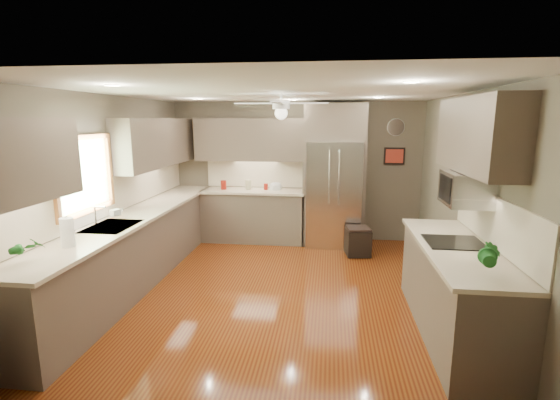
% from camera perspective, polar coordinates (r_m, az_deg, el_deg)
% --- Properties ---
extents(floor, '(5.00, 5.00, 0.00)m').
position_cam_1_polar(floor, '(5.38, -0.25, -12.69)').
color(floor, '#4E1A0A').
rests_on(floor, ground).
extents(ceiling, '(5.00, 5.00, 0.00)m').
position_cam_1_polar(ceiling, '(4.92, -0.27, 14.96)').
color(ceiling, white).
rests_on(ceiling, ground).
extents(wall_back, '(4.50, 0.00, 4.50)m').
position_cam_1_polar(wall_back, '(7.46, 2.20, 4.07)').
color(wall_back, brown).
rests_on(wall_back, ground).
extents(wall_front, '(4.50, 0.00, 4.50)m').
position_cam_1_polar(wall_front, '(2.63, -7.33, -9.60)').
color(wall_front, brown).
rests_on(wall_front, ground).
extents(wall_left, '(0.00, 5.00, 5.00)m').
position_cam_1_polar(wall_left, '(5.74, -23.16, 0.99)').
color(wall_left, brown).
rests_on(wall_left, ground).
extents(wall_right, '(0.00, 5.00, 5.00)m').
position_cam_1_polar(wall_right, '(5.22, 25.05, -0.09)').
color(wall_right, brown).
rests_on(wall_right, ground).
extents(canister_a, '(0.10, 0.10, 0.17)m').
position_cam_1_polar(canister_a, '(7.40, -7.94, 2.11)').
color(canister_a, maroon).
rests_on(canister_a, back_run).
extents(canister_c, '(0.14, 0.14, 0.17)m').
position_cam_1_polar(canister_c, '(7.33, -4.47, 2.18)').
color(canister_c, '#B8B38A').
rests_on(canister_c, back_run).
extents(canister_d, '(0.09, 0.09, 0.11)m').
position_cam_1_polar(canister_d, '(7.28, -2.01, 1.90)').
color(canister_d, maroon).
rests_on(canister_d, back_run).
extents(soap_bottle, '(0.10, 0.10, 0.17)m').
position_cam_1_polar(soap_bottle, '(5.55, -22.05, -1.59)').
color(soap_bottle, white).
rests_on(soap_bottle, left_run).
extents(potted_plant_left, '(0.19, 0.16, 0.30)m').
position_cam_1_polar(potted_plant_left, '(4.17, -31.82, -5.63)').
color(potted_plant_left, '#1B6020').
rests_on(potted_plant_left, left_run).
extents(potted_plant_right, '(0.22, 0.19, 0.34)m').
position_cam_1_polar(potted_plant_right, '(3.69, 27.54, -6.95)').
color(potted_plant_right, '#1B6020').
rests_on(potted_plant_right, right_run).
extents(bowl, '(0.29, 0.29, 0.06)m').
position_cam_1_polar(bowl, '(7.26, -0.63, 1.62)').
color(bowl, '#B8B38A').
rests_on(bowl, back_run).
extents(left_run, '(0.65, 4.70, 1.45)m').
position_cam_1_polar(left_run, '(5.90, -19.36, -6.13)').
color(left_run, brown).
rests_on(left_run, ground).
extents(back_run, '(1.85, 0.65, 1.45)m').
position_cam_1_polar(back_run, '(7.40, -3.65, -2.03)').
color(back_run, brown).
rests_on(back_run, ground).
extents(uppers, '(4.50, 4.70, 0.95)m').
position_cam_1_polar(uppers, '(5.76, -6.76, 8.09)').
color(uppers, brown).
rests_on(uppers, wall_left).
extents(window, '(0.05, 1.12, 0.92)m').
position_cam_1_polar(window, '(5.26, -25.84, 3.23)').
color(window, '#BFF2B2').
rests_on(window, wall_left).
extents(sink, '(0.50, 0.70, 0.32)m').
position_cam_1_polar(sink, '(5.23, -22.57, -3.74)').
color(sink, silver).
rests_on(sink, left_run).
extents(refrigerator, '(1.06, 0.75, 2.45)m').
position_cam_1_polar(refrigerator, '(7.10, 7.60, 3.11)').
color(refrigerator, silver).
rests_on(refrigerator, ground).
extents(right_run, '(0.70, 2.20, 1.45)m').
position_cam_1_polar(right_run, '(4.60, 23.43, -11.36)').
color(right_run, brown).
rests_on(right_run, ground).
extents(microwave, '(0.43, 0.55, 0.34)m').
position_cam_1_polar(microwave, '(4.60, 24.69, 1.45)').
color(microwave, silver).
rests_on(microwave, wall_right).
extents(ceiling_fan, '(1.18, 1.18, 0.32)m').
position_cam_1_polar(ceiling_fan, '(5.21, 0.16, 12.91)').
color(ceiling_fan, white).
rests_on(ceiling_fan, ceiling).
extents(recessed_lights, '(2.84, 3.14, 0.01)m').
position_cam_1_polar(recessed_lights, '(5.33, -0.14, 14.62)').
color(recessed_lights, white).
rests_on(recessed_lights, ceiling).
extents(wall_clock, '(0.30, 0.03, 0.30)m').
position_cam_1_polar(wall_clock, '(7.44, 15.99, 9.81)').
color(wall_clock, white).
rests_on(wall_clock, wall_back).
extents(framed_print, '(0.36, 0.03, 0.30)m').
position_cam_1_polar(framed_print, '(7.46, 15.78, 5.97)').
color(framed_print, black).
rests_on(framed_print, wall_back).
extents(stool, '(0.43, 0.43, 0.46)m').
position_cam_1_polar(stool, '(6.73, 10.89, -5.73)').
color(stool, black).
rests_on(stool, ground).
extents(paper_towel, '(0.13, 0.13, 0.33)m').
position_cam_1_polar(paper_towel, '(4.54, -27.71, -4.11)').
color(paper_towel, white).
rests_on(paper_towel, left_run).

